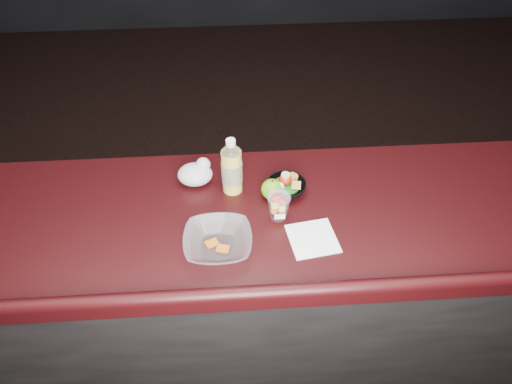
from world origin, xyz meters
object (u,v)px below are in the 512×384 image
(lemonade_bottle, at_px, (232,170))
(fruit_cup, at_px, (279,204))
(takeout_bowl, at_px, (218,242))
(snack_bowl, at_px, (286,187))
(green_apple, at_px, (272,189))

(lemonade_bottle, relative_size, fruit_cup, 1.96)
(lemonade_bottle, bearing_deg, takeout_bowl, -101.64)
(fruit_cup, relative_size, snack_bowl, 0.66)
(fruit_cup, height_order, green_apple, fruit_cup)
(fruit_cup, xyz_separation_m, takeout_bowl, (-0.22, -0.13, -0.03))
(snack_bowl, bearing_deg, lemonade_bottle, 172.13)
(lemonade_bottle, xyz_separation_m, takeout_bowl, (-0.06, -0.29, -0.07))
(lemonade_bottle, distance_m, snack_bowl, 0.21)
(lemonade_bottle, bearing_deg, fruit_cup, -43.94)
(snack_bowl, bearing_deg, fruit_cup, -108.34)
(fruit_cup, bearing_deg, takeout_bowl, -148.60)
(lemonade_bottle, height_order, takeout_bowl, lemonade_bottle)
(green_apple, bearing_deg, fruit_cup, -82.65)
(green_apple, height_order, takeout_bowl, green_apple)
(lemonade_bottle, xyz_separation_m, green_apple, (0.15, -0.05, -0.06))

